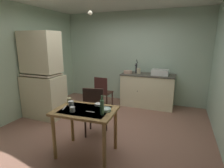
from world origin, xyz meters
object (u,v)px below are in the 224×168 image
at_px(hutch_cabinet, 43,78).
at_px(sink_basin, 160,72).
at_px(mixing_bowl_counter, 128,72).
at_px(dining_table, 85,117).
at_px(chair_by_counter, 103,92).
at_px(serving_bowl_wide, 106,110).
at_px(chair_far_side, 95,111).
at_px(glass_bottle, 102,107).
at_px(hand_pump, 136,67).
at_px(mug_tall, 72,109).

relative_size(hutch_cabinet, sink_basin, 4.61).
xyz_separation_m(mixing_bowl_counter, dining_table, (0.07, -2.56, -0.31)).
relative_size(hutch_cabinet, chair_by_counter, 2.31).
bearing_deg(serving_bowl_wide, chair_by_counter, 115.67).
relative_size(mixing_bowl_counter, chair_far_side, 0.25).
relative_size(chair_by_counter, serving_bowl_wide, 5.43).
height_order(dining_table, chair_by_counter, chair_by_counter).
bearing_deg(glass_bottle, dining_table, 166.10).
xyz_separation_m(chair_by_counter, serving_bowl_wide, (0.93, -1.93, 0.32)).
xyz_separation_m(dining_table, glass_bottle, (0.33, -0.08, 0.24)).
xyz_separation_m(chair_by_counter, glass_bottle, (0.93, -2.07, 0.42)).
bearing_deg(hutch_cabinet, chair_by_counter, 43.05).
xyz_separation_m(hand_pump, dining_table, (-0.15, -2.65, -0.44)).
xyz_separation_m(sink_basin, hand_pump, (-0.67, 0.05, 0.09)).
height_order(hutch_cabinet, mixing_bowl_counter, hutch_cabinet).
relative_size(sink_basin, mixing_bowl_counter, 1.78).
height_order(chair_far_side, chair_by_counter, chair_far_side).
bearing_deg(hand_pump, mug_tall, -95.82).
bearing_deg(hutch_cabinet, serving_bowl_wide, -24.07).
distance_m(sink_basin, mixing_bowl_counter, 0.89).
height_order(hand_pump, chair_by_counter, hand_pump).
relative_size(sink_basin, mug_tall, 5.74).
relative_size(mixing_bowl_counter, mug_tall, 3.22).
bearing_deg(dining_table, glass_bottle, -13.90).
xyz_separation_m(hand_pump, chair_far_side, (-0.26, -2.10, -0.58)).
relative_size(sink_basin, glass_bottle, 1.51).
height_order(sink_basin, mug_tall, sink_basin).
xyz_separation_m(serving_bowl_wide, glass_bottle, (0.00, -0.15, 0.10)).
bearing_deg(mug_tall, chair_far_side, 88.33).
height_order(mug_tall, glass_bottle, glass_bottle).
bearing_deg(chair_by_counter, hutch_cabinet, -136.95).
xyz_separation_m(sink_basin, serving_bowl_wide, (-0.49, -2.54, -0.21)).
xyz_separation_m(dining_table, chair_far_side, (-0.12, 0.56, -0.13)).
xyz_separation_m(serving_bowl_wide, mug_tall, (-0.46, -0.21, 0.02)).
height_order(serving_bowl_wide, mug_tall, mug_tall).
bearing_deg(chair_far_side, hutch_cabinet, 165.40).
relative_size(chair_far_side, mug_tall, 12.91).
bearing_deg(mug_tall, dining_table, 46.21).
distance_m(hand_pump, mug_tall, 2.83).
height_order(hutch_cabinet, hand_pump, hutch_cabinet).
bearing_deg(hutch_cabinet, mixing_bowl_counter, 44.33).
relative_size(dining_table, chair_by_counter, 1.13).
bearing_deg(glass_bottle, serving_bowl_wide, 91.36).
height_order(chair_by_counter, glass_bottle, glass_bottle).
relative_size(dining_table, glass_bottle, 3.40).
distance_m(dining_table, chair_by_counter, 2.09).
bearing_deg(glass_bottle, chair_by_counter, 114.14).
bearing_deg(sink_basin, mixing_bowl_counter, -176.77).
relative_size(sink_basin, serving_bowl_wide, 2.72).
bearing_deg(glass_bottle, mug_tall, -172.28).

